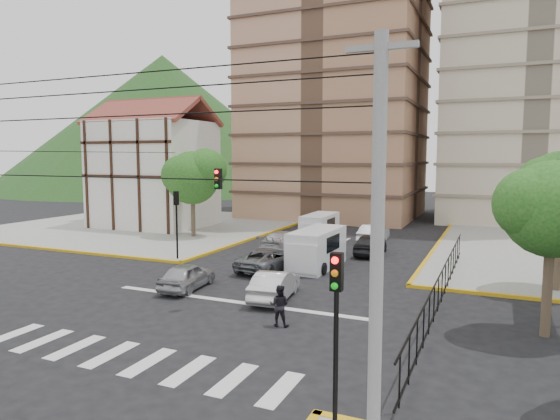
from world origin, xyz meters
The scene contains 22 objects.
ground centered at (0.00, 0.00, 0.00)m, with size 160.00×160.00×0.00m, color black.
sidewalk_nw centered at (-20.00, 20.00, 0.07)m, with size 26.00×26.00×0.15m, color gray.
crosswalk_stripes centered at (0.00, -6.00, 0.01)m, with size 12.00×2.40×0.01m, color silver.
stop_line centered at (0.00, 1.20, 0.01)m, with size 13.00×0.40×0.01m, color silver.
tudor_building centered at (-19.00, 20.00, 5.25)m, with size 10.80×8.05×12.23m.
distant_hill centered at (-55.00, 70.00, 14.00)m, with size 70.00×70.00×28.00m, color #224818.
park_fence centered at (9.00, 4.50, 0.00)m, with size 0.10×22.50×1.66m, color black, non-canonical shape.
tree_park_a centered at (13.08, 2.01, 5.01)m, with size 4.41×3.60×6.83m.
tree_tudor centered at (-11.90, 16.01, 5.22)m, with size 5.39×4.40×7.43m.
traffic_light_se centered at (7.80, -7.80, 3.11)m, with size 0.28×0.22×4.40m.
traffic_light_nw centered at (-7.80, 7.80, 3.11)m, with size 0.28×0.22×4.40m.
traffic_light_hanging centered at (0.00, -2.04, 5.90)m, with size 18.00×9.12×0.92m.
utility_pole_se centered at (9.00, -9.00, 4.77)m, with size 1.40×0.28×9.00m.
van_right_lane centered at (1.18, 9.28, 1.15)m, with size 2.21×5.29×2.36m.
van_left_lane centered at (-1.84, 18.49, 1.05)m, with size 2.04×4.83×2.17m.
car_silver_front_left centered at (-3.25, 2.23, 0.68)m, with size 1.60×3.97×1.35m, color #A8A9AD.
car_white_front_right centered at (1.62, 2.37, 0.69)m, with size 1.47×4.21×1.39m, color silver.
car_grey_mid_left centered at (-1.15, 7.67, 0.69)m, with size 2.27×4.93×1.37m, color slate.
car_silver_rear_left centered at (-2.52, 13.27, 0.76)m, with size 2.14×5.26×1.53m, color silver.
car_darkgrey_mid_right centered at (3.22, 14.83, 0.75)m, with size 1.77×4.39×1.50m, color #252527.
car_white_rear_right centered at (2.29, 19.80, 0.72)m, with size 1.53×4.40×1.45m, color white.
pedestrian_crosswalk centered at (3.34, -0.99, 0.84)m, with size 0.81×0.63×1.67m, color black.
Camera 1 is at (11.17, -18.74, 6.77)m, focal length 32.00 mm.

